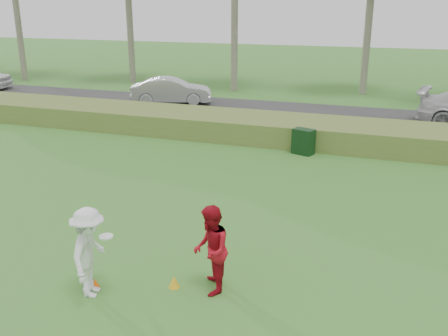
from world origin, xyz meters
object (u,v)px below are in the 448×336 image
at_px(utility_cabinet, 303,142).
at_px(player_white, 90,252).
at_px(car_mid, 171,91).
at_px(player_red, 211,250).
at_px(cone_yellow, 174,282).
at_px(cone_orange, 95,283).

bearing_deg(utility_cabinet, player_white, -81.76).
bearing_deg(car_mid, player_red, -172.65).
height_order(cone_yellow, car_mid, car_mid).
relative_size(player_white, cone_yellow, 7.22).
distance_m(player_red, cone_yellow, 1.08).
bearing_deg(player_white, car_mid, 7.24).
bearing_deg(cone_orange, cone_yellow, 20.24).
distance_m(player_red, cone_orange, 2.47).
distance_m(cone_yellow, car_mid, 19.05).
relative_size(player_red, utility_cabinet, 1.87).
xyz_separation_m(player_red, cone_yellow, (-0.75, -0.14, -0.77)).
distance_m(cone_yellow, utility_cabinet, 10.18).
relative_size(player_white, utility_cabinet, 1.89).
height_order(player_red, cone_orange, player_red).
xyz_separation_m(player_white, utility_cabinet, (2.07, 10.90, -0.43)).
xyz_separation_m(player_white, cone_yellow, (1.41, 0.75, -0.78)).
bearing_deg(utility_cabinet, player_red, -70.53).
distance_m(player_white, utility_cabinet, 11.10).
relative_size(player_red, cone_orange, 8.82).
xyz_separation_m(player_red, utility_cabinet, (-0.08, 10.01, -0.42)).
bearing_deg(cone_yellow, utility_cabinet, 86.24).
bearing_deg(utility_cabinet, cone_orange, -82.38).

